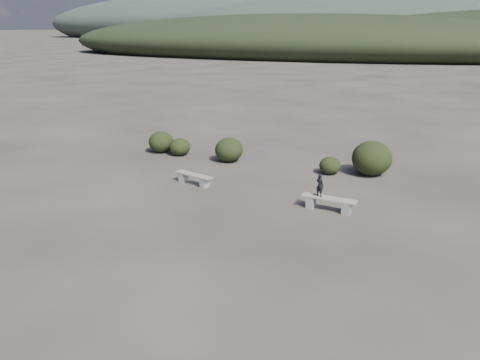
% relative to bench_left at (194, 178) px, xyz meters
% --- Properties ---
extents(ground, '(1200.00, 1200.00, 0.00)m').
position_rel_bench_left_xyz_m(ground, '(2.90, -5.29, -0.27)').
color(ground, '#2E2924').
rests_on(ground, ground).
extents(bench_left, '(1.81, 0.79, 0.44)m').
position_rel_bench_left_xyz_m(bench_left, '(0.00, 0.00, 0.00)').
color(bench_left, gray).
rests_on(bench_left, ground).
extents(bench_right, '(1.96, 0.55, 0.48)m').
position_rel_bench_left_xyz_m(bench_right, '(5.73, -0.67, 0.02)').
color(bench_right, gray).
rests_on(bench_right, ground).
extents(seated_person, '(0.35, 0.30, 0.82)m').
position_rel_bench_left_xyz_m(seated_person, '(5.38, -0.65, 0.62)').
color(seated_person, black).
rests_on(seated_person, bench_right).
extents(shrub_a, '(1.06, 1.06, 0.87)m').
position_rel_bench_left_xyz_m(shrub_a, '(-2.82, 3.77, 0.16)').
color(shrub_a, black).
rests_on(shrub_a, ground).
extents(shrub_b, '(1.35, 1.35, 1.15)m').
position_rel_bench_left_xyz_m(shrub_b, '(-0.08, 3.70, 0.31)').
color(shrub_b, black).
rests_on(shrub_b, ground).
extents(shrub_c, '(0.95, 0.95, 0.76)m').
position_rel_bench_left_xyz_m(shrub_c, '(4.82, 3.61, 0.11)').
color(shrub_c, black).
rests_on(shrub_c, ground).
extents(shrub_d, '(1.72, 1.72, 1.50)m').
position_rel_bench_left_xyz_m(shrub_d, '(6.50, 4.19, 0.48)').
color(shrub_d, black).
rests_on(shrub_d, ground).
extents(shrub_f, '(1.27, 1.27, 1.08)m').
position_rel_bench_left_xyz_m(shrub_f, '(-4.01, 3.94, 0.27)').
color(shrub_f, black).
rests_on(shrub_f, ground).
extents(mountain_ridges, '(500.00, 400.00, 56.00)m').
position_rel_bench_left_xyz_m(mountain_ridges, '(-4.58, 333.77, 10.57)').
color(mountain_ridges, black).
rests_on(mountain_ridges, ground).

